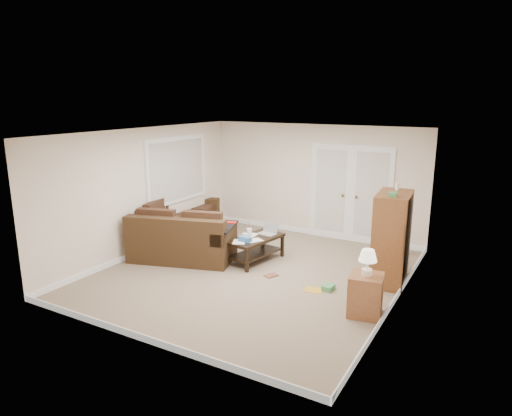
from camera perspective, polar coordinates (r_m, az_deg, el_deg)
The scene contains 17 objects.
floor at distance 8.26m, azimuth -0.33°, elevation -8.14°, with size 5.50×5.50×0.00m, color gray.
ceiling at distance 7.69m, azimuth -0.36°, elevation 9.42°, with size 5.00×5.50×0.02m, color white.
wall_left at distance 9.35m, azimuth -13.75°, elevation 2.06°, with size 0.02×5.50×2.50m, color white.
wall_right at distance 7.02m, azimuth 17.66°, elevation -2.03°, with size 0.02×5.50×2.50m, color white.
wall_back at distance 10.31m, azimuth 7.31°, elevation 3.40°, with size 5.00×0.02×2.50m, color white.
wall_front at distance 5.75m, azimuth -14.18°, elevation -5.22°, with size 5.00×0.02×2.50m, color white.
baseboards at distance 8.24m, azimuth -0.33°, elevation -7.82°, with size 5.00×5.50×0.10m, color silver, non-canonical shape.
french_doors at distance 10.03m, azimuth 11.69°, elevation 1.69°, with size 1.80×0.05×2.13m.
window_left at distance 10.01m, azimuth -9.79°, elevation 4.76°, with size 0.05×1.92×1.42m.
sectional_sofa at distance 9.66m, azimuth -9.23°, elevation -2.79°, with size 2.75×3.12×0.92m.
coffee_table at distance 8.77m, azimuth -0.02°, elevation -5.02°, with size 0.77×1.25×0.79m.
tv_armoire at distance 7.99m, azimuth 16.57°, elevation -3.57°, with size 0.62×1.01×1.66m.
side_cabinet at distance 6.84m, azimuth 13.56°, elevation -10.12°, with size 0.54×0.54×0.99m.
space_heater at distance 9.59m, azimuth 18.05°, elevation -4.76°, with size 0.12×0.10×0.30m, color white.
floor_magazine at distance 7.63m, azimuth 7.20°, elevation -10.13°, with size 0.30×0.24×0.01m, color gold.
floor_greenbox at distance 7.66m, azimuth 9.04°, elevation -9.79°, with size 0.16×0.21×0.09m, color #459858.
floor_book at distance 8.21m, azimuth 1.56°, elevation -8.24°, with size 0.17×0.23×0.02m, color brown.
Camera 1 is at (3.82, -6.64, 3.08)m, focal length 32.00 mm.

